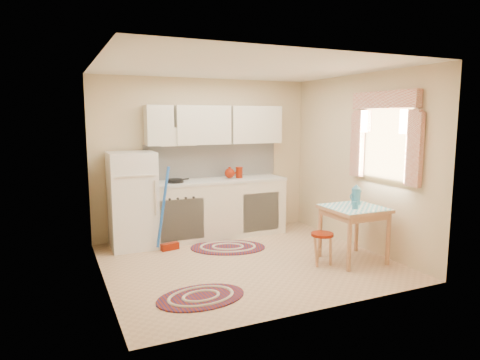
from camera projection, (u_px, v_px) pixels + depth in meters
name	position (u px, v px, depth m)	size (l,w,h in m)	color
room_shell	(250.00, 139.00, 5.70)	(3.64, 3.60, 2.52)	tan
fridge	(133.00, 200.00, 6.18)	(0.65, 0.60, 1.40)	white
broom	(169.00, 209.00, 6.06)	(0.28, 0.12, 1.20)	blue
base_cabinets	(215.00, 209.00, 6.79)	(2.25, 0.60, 0.88)	silver
countertop	(215.00, 181.00, 6.72)	(2.27, 0.62, 0.04)	silver
frying_pan	(175.00, 181.00, 6.40)	(0.26, 0.26, 0.05)	black
red_kettle	(230.00, 173.00, 6.81)	(0.18, 0.16, 0.18)	maroon
red_canister	(239.00, 173.00, 6.88)	(0.11, 0.11, 0.16)	maroon
table	(353.00, 234.00, 5.65)	(0.72, 0.72, 0.72)	tan
stool	(322.00, 249.00, 5.50)	(0.29, 0.29, 0.42)	maroon
coffee_pot	(356.00, 194.00, 5.73)	(0.15, 0.13, 0.29)	teal
mug	(355.00, 206.00, 5.47)	(0.08, 0.08, 0.10)	teal
rug_center	(228.00, 247.00, 6.24)	(1.09, 0.73, 0.02)	maroon
rug_left	(201.00, 297.00, 4.51)	(0.96, 0.64, 0.02)	maroon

